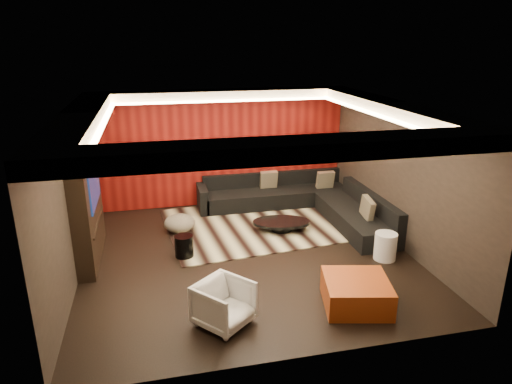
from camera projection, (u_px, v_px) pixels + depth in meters
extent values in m
cube|color=black|center=(248.00, 256.00, 8.65)|extent=(6.00, 6.00, 0.02)
cube|color=silver|center=(247.00, 106.00, 7.74)|extent=(6.00, 6.00, 0.02)
cube|color=black|center=(221.00, 148.00, 10.97)|extent=(6.00, 0.02, 2.80)
cube|color=black|center=(70.00, 198.00, 7.55)|extent=(0.02, 6.00, 2.80)
cube|color=black|center=(399.00, 175.00, 8.83)|extent=(0.02, 6.00, 2.80)
cube|color=#6B0C0A|center=(222.00, 148.00, 10.93)|extent=(5.98, 0.05, 2.78)
cube|color=silver|center=(222.00, 95.00, 10.27)|extent=(6.00, 0.60, 0.22)
cube|color=silver|center=(295.00, 149.00, 5.29)|extent=(6.00, 0.60, 0.22)
cube|color=silver|center=(80.00, 119.00, 7.20)|extent=(0.60, 4.80, 0.22)
cube|color=silver|center=(391.00, 108.00, 8.35)|extent=(0.60, 4.80, 0.22)
cube|color=#FFD899|center=(225.00, 101.00, 9.98)|extent=(4.80, 0.08, 0.04)
cube|color=#FFD899|center=(286.00, 150.00, 5.63)|extent=(4.80, 0.08, 0.04)
cube|color=#FFD899|center=(103.00, 124.00, 7.30)|extent=(0.08, 4.80, 0.04)
cube|color=#FFD899|center=(373.00, 114.00, 8.31)|extent=(0.08, 4.80, 0.04)
cube|color=black|center=(86.00, 202.00, 8.24)|extent=(0.30, 2.00, 2.20)
cube|color=black|center=(93.00, 183.00, 8.16)|extent=(0.04, 1.30, 0.80)
cube|color=black|center=(98.00, 222.00, 8.40)|extent=(0.04, 1.60, 0.04)
cube|color=beige|center=(259.00, 223.00, 10.11)|extent=(4.28, 3.39, 0.02)
cylinder|color=black|center=(281.00, 225.00, 9.71)|extent=(1.43, 1.43, 0.20)
cylinder|color=black|center=(184.00, 246.00, 8.52)|extent=(0.40, 0.40, 0.41)
ellipsoid|color=beige|center=(180.00, 223.00, 9.63)|extent=(0.84, 0.84, 0.36)
cylinder|color=white|center=(385.00, 246.00, 8.43)|extent=(0.49, 0.49, 0.51)
cube|color=#A34515|center=(356.00, 293.00, 6.97)|extent=(1.16, 1.16, 0.43)
imported|color=silver|center=(224.00, 304.00, 6.47)|extent=(1.00, 1.00, 0.66)
cube|color=black|center=(276.00, 197.00, 11.20)|extent=(3.50, 0.90, 0.40)
cube|color=black|center=(272.00, 178.00, 11.40)|extent=(3.50, 0.20, 0.35)
cube|color=black|center=(355.00, 219.00, 9.86)|extent=(0.90, 2.60, 0.40)
cube|color=black|center=(371.00, 201.00, 9.81)|extent=(0.20, 2.60, 0.35)
cube|color=black|center=(203.00, 199.00, 10.78)|extent=(0.20, 0.90, 0.60)
cube|color=#C5B591|center=(325.00, 180.00, 11.15)|extent=(0.42, 0.20, 0.44)
cube|color=#C5B591|center=(367.00, 208.00, 9.29)|extent=(0.12, 0.50, 0.50)
cube|color=#C5B591|center=(269.00, 180.00, 11.16)|extent=(0.42, 0.20, 0.44)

